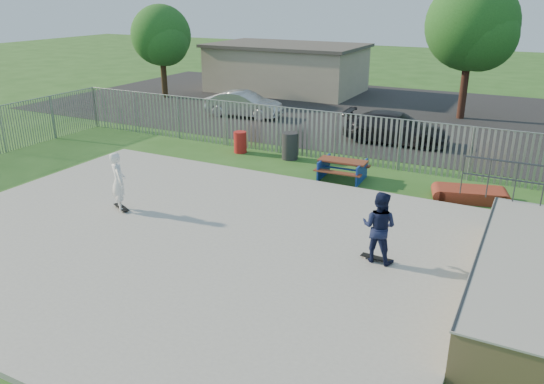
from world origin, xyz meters
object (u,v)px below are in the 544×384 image
at_px(picnic_table, 342,169).
at_px(funbox, 470,194).
at_px(tree_mid, 472,25).
at_px(tree_left, 161,35).
at_px(skater_white, 119,181).
at_px(car_dark, 396,128).
at_px(trash_bin_red, 240,142).
at_px(skater_navy, 379,227).
at_px(car_silver, 244,104).
at_px(trash_bin_grey, 290,146).

bearing_deg(picnic_table, funbox, -3.24).
xyz_separation_m(picnic_table, tree_mid, (2.19, 12.57, 4.53)).
bearing_deg(tree_left, skater_white, -55.76).
bearing_deg(car_dark, trash_bin_red, 126.20).
distance_m(tree_left, skater_white, 20.04).
distance_m(trash_bin_red, skater_navy, 10.90).
height_order(funbox, tree_left, tree_left).
relative_size(car_dark, tree_mid, 0.65).
relative_size(car_silver, skater_white, 2.32).
height_order(picnic_table, car_silver, car_silver).
relative_size(picnic_table, tree_left, 0.31).
bearing_deg(car_silver, skater_white, -170.01).
height_order(trash_bin_red, tree_left, tree_left).
distance_m(tree_left, skater_navy, 25.15).
relative_size(car_silver, tree_left, 0.72).
bearing_deg(skater_white, trash_bin_grey, -69.47).
relative_size(funbox, trash_bin_grey, 2.01).
height_order(car_dark, skater_white, skater_white).
bearing_deg(skater_navy, funbox, -99.90).
xyz_separation_m(skater_navy, skater_white, (-8.02, -0.37, 0.00)).
xyz_separation_m(trash_bin_red, tree_mid, (7.31, 11.26, 4.45)).
height_order(trash_bin_grey, skater_navy, skater_navy).
bearing_deg(tree_left, skater_navy, -39.88).
relative_size(trash_bin_red, skater_navy, 0.50).
bearing_deg(skater_navy, tree_left, -36.11).
bearing_deg(trash_bin_grey, funbox, -11.55).
xyz_separation_m(funbox, skater_white, (-9.43, -6.17, 0.86)).
bearing_deg(skater_white, trash_bin_red, -52.67).
distance_m(trash_bin_grey, tree_mid, 12.96).
bearing_deg(car_silver, funbox, -124.59).
relative_size(funbox, car_dark, 0.47).
bearing_deg(skater_navy, car_silver, -45.14).
bearing_deg(trash_bin_red, picnic_table, -14.30).
relative_size(car_dark, skater_white, 2.61).
distance_m(picnic_table, tree_mid, 13.54).
bearing_deg(picnic_table, skater_navy, -64.72).
height_order(car_silver, tree_left, tree_left).
xyz_separation_m(funbox, trash_bin_grey, (-7.31, 1.49, 0.35)).
relative_size(picnic_table, funbox, 0.81).
distance_m(trash_bin_grey, skater_white, 7.97).
bearing_deg(tree_left, car_dark, -14.59).
bearing_deg(car_silver, trash_bin_red, -155.69).
height_order(car_dark, tree_left, tree_left).
bearing_deg(tree_left, trash_bin_grey, -33.33).
bearing_deg(tree_mid, car_silver, -154.31).
distance_m(picnic_table, car_silver, 11.29).
distance_m(car_dark, tree_left, 17.32).
relative_size(car_silver, car_dark, 0.89).
relative_size(picnic_table, skater_navy, 0.99).
bearing_deg(tree_left, funbox, -26.42).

